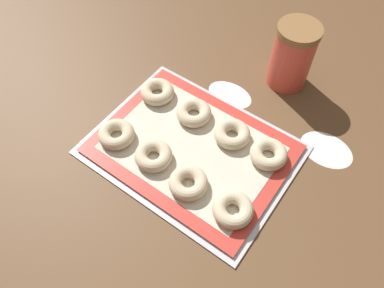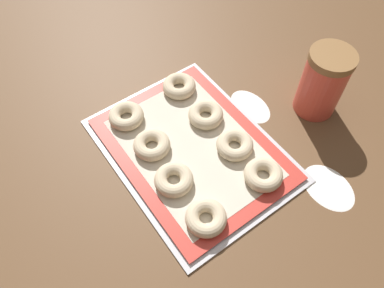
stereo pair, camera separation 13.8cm
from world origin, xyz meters
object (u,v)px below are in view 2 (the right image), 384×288
Objects in this scene: bagel_back_mid_left at (206,115)px; bagel_back_far_right at (263,175)px; bagel_front_far_left at (126,116)px; bagel_back_far_left at (179,86)px; bagel_front_mid_right at (174,180)px; flour_canister at (323,82)px; bagel_front_mid_left at (152,145)px; bagel_back_mid_right at (235,145)px; bagel_front_far_right at (206,218)px; baking_tray at (192,149)px.

bagel_back_mid_left and bagel_back_far_right have the same top height.
bagel_front_far_left and bagel_back_far_left have the same top height.
flour_canister reaches higher than bagel_front_mid_right.
bagel_front_mid_left is at bearing -143.34° from bagel_back_far_right.
bagel_back_far_left is at bearing 126.19° from bagel_front_mid_left.
bagel_back_mid_right is (0.20, -0.00, 0.00)m from bagel_back_far_left.
bagel_front_far_left and bagel_front_mid_right have the same top height.
bagel_front_far_right is at bearing -77.49° from flour_canister.
baking_tray is at bearing -25.36° from bagel_back_far_left.
baking_tray is 5.34× the size of bagel_back_mid_right.
bagel_back_mid_right and bagel_back_far_right have the same top height.
bagel_back_mid_right is at bearing 54.11° from bagel_front_mid_left.
flour_canister is (-0.08, 0.22, 0.05)m from bagel_back_far_right.
bagel_front_mid_right is at bearing -178.26° from bagel_front_far_right.
baking_tray is at bearing -127.44° from bagel_back_mid_right.
bagel_back_mid_right is (-0.09, 0.14, 0.00)m from bagel_front_far_right.
bagel_front_far_left and bagel_front_mid_left have the same top height.
baking_tray is at bearing 55.75° from bagel_front_mid_left.
bagel_front_mid_right is at bearing -58.66° from baking_tray.
bagel_back_mid_left and bagel_back_mid_right have the same top height.
bagel_back_mid_left is at bearing 55.36° from bagel_front_far_left.
bagel_front_mid_right is 1.00× the size of bagel_back_mid_right.
flour_canister reaches higher than bagel_back_far_left.
bagel_back_far_right is at bearing 36.66° from bagel_front_mid_left.
bagel_back_mid_right is at bearing 0.40° from bagel_back_mid_left.
bagel_back_far_left is 0.10m from bagel_back_mid_left.
flour_canister reaches higher than bagel_back_mid_right.
bagel_back_far_left is at bearing -179.91° from bagel_back_far_right.
bagel_front_mid_left is at bearing -125.89° from bagel_back_mid_right.
bagel_front_far_left is 0.10m from bagel_front_mid_left.
bagel_back_far_left is 1.00× the size of bagel_back_mid_right.
bagel_back_far_right is at bearing 57.82° from bagel_front_mid_right.
bagel_front_mid_right is 1.00× the size of bagel_back_far_right.
bagel_front_mid_right is at bearing -92.51° from bagel_back_mid_right.
baking_tray is 0.17m from bagel_front_far_right.
bagel_front_mid_left and bagel_back_far_left have the same top height.
baking_tray is 5.34× the size of bagel_back_far_left.
bagel_front_mid_left is at bearing 2.60° from bagel_front_far_left.
bagel_front_far_left is 1.00× the size of bagel_front_mid_left.
baking_tray is at bearing -102.30° from flour_canister.
bagel_front_far_right is 0.33m from bagel_back_far_left.
bagel_front_mid_right is (0.19, -0.00, 0.00)m from bagel_front_far_left.
flour_canister is (0.02, 0.37, 0.05)m from bagel_front_mid_right.
bagel_front_far_right is 1.00× the size of bagel_back_mid_right.
bagel_back_far_left is 0.20m from bagel_back_mid_right.
bagel_back_far_left is (-0.00, 0.14, 0.00)m from bagel_front_far_left.
flour_canister is at bearing 46.69° from bagel_back_far_left.
bagel_back_far_right is (0.29, 0.00, 0.00)m from bagel_back_far_left.
bagel_back_mid_right is at bearing 87.49° from bagel_front_mid_right.
bagel_back_mid_left is (-0.19, 0.14, 0.00)m from bagel_front_far_right.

